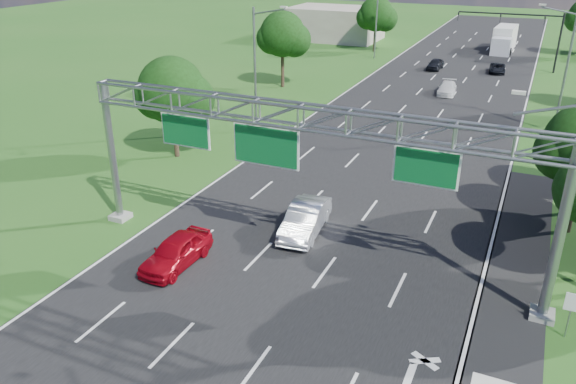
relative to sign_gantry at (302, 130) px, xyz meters
The scene contains 19 objects.
ground 19.28m from the sign_gantry, 91.05° to the left, with size 220.00×220.00×0.00m, color #215419.
road 19.28m from the sign_gantry, 91.05° to the left, with size 18.00×180.00×0.02m, color black.
road_flare 12.20m from the sign_gantry, 11.47° to the left, with size 3.00×30.00×0.02m, color black.
sign_gantry is the anchor object (origin of this frame).
regulatory_sign 13.25m from the sign_gantry, ahead, with size 0.60×0.08×2.10m.
traffic_signal 53.51m from the sign_gantry, 82.32° to the left, with size 12.21×0.24×7.00m.
streetlight_l_near 21.47m from the sign_gantry, 122.87° to the left, with size 2.97×0.22×10.16m.
streetlight_l_far 54.28m from the sign_gantry, 102.38° to the left, with size 2.97×0.22×10.16m.
streetlight_r_mid 30.10m from the sign_gantry, 68.60° to the left, with size 2.97×0.22×10.16m.
tree_verge_la 17.56m from the sign_gantry, 144.84° to the left, with size 5.76×4.80×7.40m.
tree_verge_lb 36.85m from the sign_gantry, 116.19° to the left, with size 5.76×4.80×8.06m.
tree_verge_lc 59.56m from the sign_gantry, 102.86° to the left, with size 5.76×4.80×7.62m.
building_left 69.82m from the sign_gantry, 108.69° to the left, with size 14.00×10.00×5.00m, color gray.
red_coupe 8.68m from the sign_gantry, 152.29° to the right, with size 1.80×4.46×1.52m, color #9C0713.
silver_sedan 6.80m from the sign_gantry, 108.83° to the left, with size 1.74×5.00×1.65m, color silver.
car_queue_a 37.71m from the sign_gantry, 88.97° to the left, with size 1.74×4.28×1.24m, color silver.
car_queue_b 50.82m from the sign_gantry, 84.99° to the left, with size 1.82×3.94×1.10m, color black.
car_queue_c 49.48m from the sign_gantry, 93.31° to the left, with size 1.55×3.86×1.31m, color black.
box_truck 66.31m from the sign_gantry, 86.85° to the left, with size 2.95×9.15×3.42m.
Camera 1 is at (9.76, -10.35, 14.68)m, focal length 35.00 mm.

